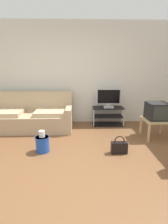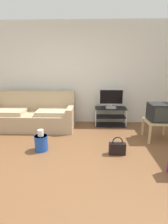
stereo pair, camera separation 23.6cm
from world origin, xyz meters
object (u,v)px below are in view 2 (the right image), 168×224
crt_tv (159,112)px  handbag (117,148)px  flat_tv (111,99)px  couch (33,115)px  cleaning_bucket (41,142)px  tv_stand (110,116)px  side_table (158,123)px

crt_tv → handbag: (-0.97, -0.73, -0.49)m
flat_tv → couch: bearing=-173.8°
crt_tv → cleaning_bucket: crt_tv is taller
couch → flat_tv: flat_tv is taller
tv_stand → side_table: tv_stand is taller
side_table → crt_tv: size_ratio=1.26×
side_table → cleaning_bucket: (-2.40, -0.60, -0.19)m
couch → crt_tv: bearing=-12.6°
couch → flat_tv: (2.02, 0.22, 0.41)m
crt_tv → cleaning_bucket: (-2.40, -0.62, -0.44)m
crt_tv → couch: bearing=167.4°
couch → crt_tv: 3.03m
side_table → handbag: 1.23m
handbag → couch: bearing=145.0°
cleaning_bucket → crt_tv: bearing=14.5°
flat_tv → cleaning_bucket: size_ratio=1.55×
couch → cleaning_bucket: 1.39m
tv_stand → cleaning_bucket: 2.11m
crt_tv → tv_stand: bearing=135.9°
flat_tv → handbag: flat_tv is taller
crt_tv → flat_tv: bearing=136.7°
tv_stand → crt_tv: size_ratio=1.89×
tv_stand → handbag: (-0.05, -1.62, -0.12)m
couch → cleaning_bucket: size_ratio=5.08×
tv_stand → side_table: size_ratio=1.50×
tv_stand → side_table: (0.93, -0.91, 0.12)m
side_table → handbag: bearing=-143.9°
flat_tv → crt_tv: size_ratio=1.48×
tv_stand → crt_tv: 1.34m
tv_stand → flat_tv: size_ratio=1.28×
couch → crt_tv: (2.94, -0.66, 0.29)m
side_table → crt_tv: bearing=90.0°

